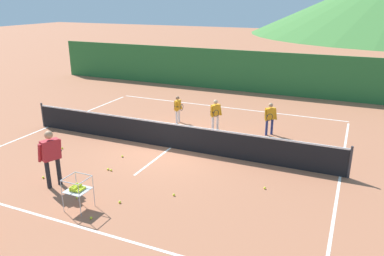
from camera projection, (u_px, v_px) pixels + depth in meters
The scene contains 24 objects.
ground_plane at pixel (171, 148), 14.03m from camera, with size 120.00×120.00×0.00m, color #A86647.
line_baseline_near at pixel (70, 224), 9.29m from camera, with size 11.86×0.08×0.01m, color white.
line_baseline_far at pixel (224, 107), 19.26m from camera, with size 11.86×0.08×0.01m, color white.
line_sideline_west at pixel (48, 127), 16.30m from camera, with size 0.08×11.53×0.01m, color white.
line_sideline_east at pixel (340, 177), 11.76m from camera, with size 0.08×11.53×0.01m, color white.
line_service_center at pixel (171, 148), 14.03m from camera, with size 0.08×5.06×0.01m, color white.
tennis_net at pixel (170, 135), 13.87m from camera, with size 12.38×0.08×1.05m.
instructor at pixel (51, 153), 10.86m from camera, with size 0.51×0.85×1.73m.
student_0 at pixel (178, 107), 16.62m from camera, with size 0.40×0.59×1.22m.
student_1 at pixel (215, 112), 15.64m from camera, with size 0.43×0.72×1.32m.
student_2 at pixel (270, 116), 15.10m from camera, with size 0.49×0.70×1.34m.
ball_cart at pixel (77, 188), 9.79m from camera, with size 0.58×0.58×0.90m.
tennis_ball_0 at pixel (120, 202), 10.23m from camera, with size 0.07×0.07×0.07m, color yellow.
tennis_ball_1 at pixel (55, 140), 14.67m from camera, with size 0.07×0.07×0.07m, color yellow.
tennis_ball_2 at pixel (43, 177), 11.64m from camera, with size 0.07×0.07×0.07m, color yellow.
tennis_ball_3 at pixel (111, 170), 12.13m from camera, with size 0.07×0.07×0.07m, color yellow.
tennis_ball_4 at pixel (91, 218), 9.49m from camera, with size 0.07×0.07×0.07m, color yellow.
tennis_ball_5 at pixel (62, 148), 13.92m from camera, with size 0.07×0.07×0.07m, color yellow.
tennis_ball_6 at pixel (77, 198), 10.45m from camera, with size 0.07×0.07×0.07m, color yellow.
tennis_ball_7 at pixel (174, 195), 10.61m from camera, with size 0.07×0.07×0.07m, color yellow.
tennis_ball_8 at pixel (108, 169), 12.20m from camera, with size 0.07×0.07×0.07m, color yellow.
tennis_ball_9 at pixel (122, 156), 13.19m from camera, with size 0.07×0.07×0.07m, color yellow.
tennis_ball_11 at pixel (265, 188), 10.99m from camera, with size 0.07×0.07×0.07m, color yellow.
windscreen_fence at pixel (246, 71), 22.11m from camera, with size 26.09×0.08×2.42m, color #286B33.
Camera 1 is at (5.99, -11.59, 5.26)m, focal length 35.32 mm.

